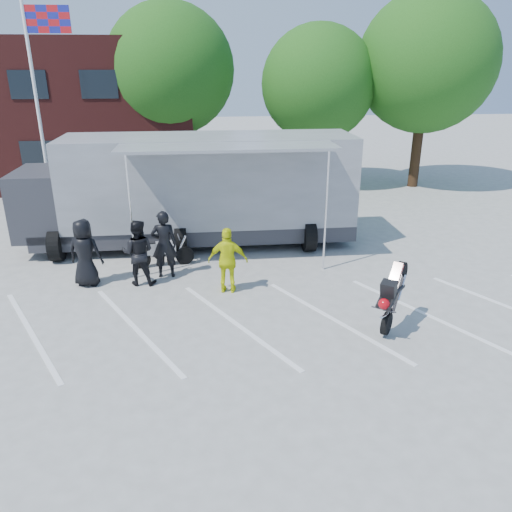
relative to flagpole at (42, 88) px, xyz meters
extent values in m
plane|color=#ABABA6|center=(6.24, -10.00, -5.05)|extent=(100.00, 100.00, 0.00)
cube|color=white|center=(6.24, -9.00, -5.05)|extent=(18.09, 13.33, 0.01)
cube|color=#4E1B19|center=(-3.76, 8.00, -1.55)|extent=(18.00, 8.00, 7.00)
cylinder|color=white|center=(-0.26, 0.00, -1.05)|extent=(0.12, 0.12, 8.00)
cube|color=red|center=(0.54, 0.00, 2.25)|extent=(1.50, 0.04, 0.90)
cylinder|color=#382314|center=(4.24, 6.00, -3.43)|extent=(0.50, 0.50, 3.24)
sphere|color=#1B4A12|center=(4.24, 6.00, 0.53)|extent=(6.12, 6.12, 6.12)
cylinder|color=#382314|center=(11.24, 5.00, -3.61)|extent=(0.50, 0.50, 2.88)
sphere|color=#1B4A12|center=(11.24, 5.00, -0.09)|extent=(5.44, 5.44, 5.44)
cylinder|color=#382314|center=(16.24, 4.50, -3.34)|extent=(0.50, 0.50, 3.42)
sphere|color=#1B4A12|center=(16.24, 4.50, 0.84)|extent=(6.46, 6.46, 6.46)
imported|color=black|center=(2.40, -6.32, -4.09)|extent=(1.05, 0.80, 1.93)
imported|color=black|center=(4.56, -5.93, -4.05)|extent=(0.75, 0.50, 2.01)
imported|color=black|center=(3.87, -6.39, -4.11)|extent=(0.99, 0.80, 1.89)
imported|color=#DEEA0C|center=(6.35, -7.16, -4.13)|extent=(1.13, 0.60, 1.84)
camera|label=1|loc=(5.92, -19.66, 0.87)|focal=35.00mm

